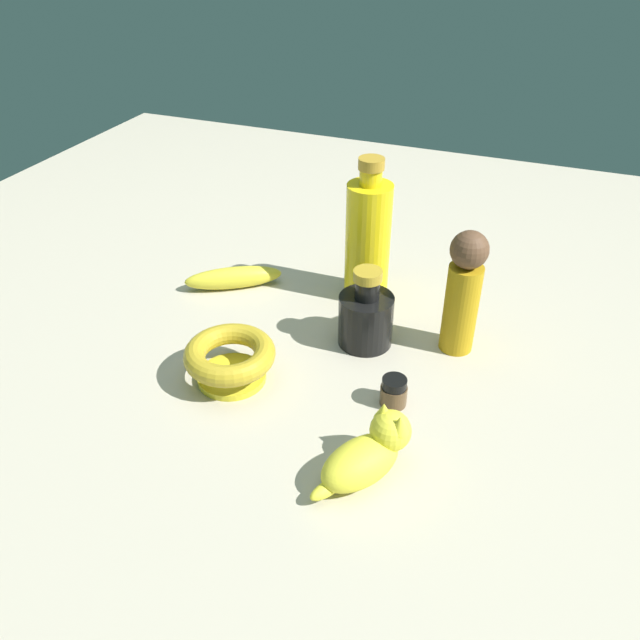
{
  "coord_description": "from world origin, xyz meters",
  "views": [
    {
      "loc": [
        -0.27,
        0.7,
        0.6
      ],
      "look_at": [
        0.0,
        0.0,
        0.08
      ],
      "focal_mm": 35.52,
      "sensor_mm": 36.0,
      "label": 1
    }
  ],
  "objects_px": {
    "bowl": "(230,358)",
    "cat_figurine": "(368,453)",
    "person_figure_adult": "(463,291)",
    "bottle_short": "(366,316)",
    "bottle_tall": "(371,239)",
    "nail_polish_jar": "(394,392)",
    "banana": "(234,278)"
  },
  "relations": [
    {
      "from": "bottle_tall",
      "to": "nail_polish_jar",
      "type": "bearing_deg",
      "value": 114.87
    },
    {
      "from": "bottle_tall",
      "to": "cat_figurine",
      "type": "distance_m",
      "value": 0.42
    },
    {
      "from": "person_figure_adult",
      "to": "nail_polish_jar",
      "type": "height_order",
      "value": "person_figure_adult"
    },
    {
      "from": "bowl",
      "to": "person_figure_adult",
      "type": "bearing_deg",
      "value": -145.61
    },
    {
      "from": "bowl",
      "to": "bottle_tall",
      "type": "height_order",
      "value": "bottle_tall"
    },
    {
      "from": "bottle_short",
      "to": "bottle_tall",
      "type": "bearing_deg",
      "value": -74.21
    },
    {
      "from": "banana",
      "to": "nail_polish_jar",
      "type": "bearing_deg",
      "value": -61.66
    },
    {
      "from": "banana",
      "to": "bottle_short",
      "type": "distance_m",
      "value": 0.28
    },
    {
      "from": "nail_polish_jar",
      "to": "cat_figurine",
      "type": "xyz_separation_m",
      "value": [
        -0.01,
        0.14,
        0.01
      ]
    },
    {
      "from": "banana",
      "to": "bottle_tall",
      "type": "bearing_deg",
      "value": -17.02
    },
    {
      "from": "person_figure_adult",
      "to": "bottle_tall",
      "type": "height_order",
      "value": "bottle_tall"
    },
    {
      "from": "nail_polish_jar",
      "to": "cat_figurine",
      "type": "relative_size",
      "value": 0.32
    },
    {
      "from": "bottle_tall",
      "to": "nail_polish_jar",
      "type": "xyz_separation_m",
      "value": [
        -0.12,
        0.26,
        -0.09
      ]
    },
    {
      "from": "bottle_tall",
      "to": "nail_polish_jar",
      "type": "height_order",
      "value": "bottle_tall"
    },
    {
      "from": "bottle_short",
      "to": "nail_polish_jar",
      "type": "bearing_deg",
      "value": 123.54
    },
    {
      "from": "bottle_short",
      "to": "cat_figurine",
      "type": "bearing_deg",
      "value": 108.84
    },
    {
      "from": "bottle_short",
      "to": "person_figure_adult",
      "type": "bearing_deg",
      "value": -164.21
    },
    {
      "from": "person_figure_adult",
      "to": "nail_polish_jar",
      "type": "distance_m",
      "value": 0.19
    },
    {
      "from": "person_figure_adult",
      "to": "bowl",
      "type": "bearing_deg",
      "value": 34.39
    },
    {
      "from": "bottle_tall",
      "to": "banana",
      "type": "relative_size",
      "value": 1.44
    },
    {
      "from": "nail_polish_jar",
      "to": "bottle_short",
      "type": "xyz_separation_m",
      "value": [
        0.08,
        -0.12,
        0.03
      ]
    },
    {
      "from": "bowl",
      "to": "nail_polish_jar",
      "type": "distance_m",
      "value": 0.24
    },
    {
      "from": "banana",
      "to": "bottle_short",
      "type": "xyz_separation_m",
      "value": [
        -0.27,
        0.07,
        0.03
      ]
    },
    {
      "from": "banana",
      "to": "bottle_short",
      "type": "height_order",
      "value": "bottle_short"
    },
    {
      "from": "bottle_tall",
      "to": "bottle_short",
      "type": "xyz_separation_m",
      "value": [
        -0.04,
        0.14,
        -0.06
      ]
    },
    {
      "from": "person_figure_adult",
      "to": "cat_figurine",
      "type": "relative_size",
      "value": 1.48
    },
    {
      "from": "nail_polish_jar",
      "to": "bottle_short",
      "type": "distance_m",
      "value": 0.15
    },
    {
      "from": "nail_polish_jar",
      "to": "bottle_short",
      "type": "height_order",
      "value": "bottle_short"
    },
    {
      "from": "bowl",
      "to": "cat_figurine",
      "type": "relative_size",
      "value": 0.97
    },
    {
      "from": "bowl",
      "to": "nail_polish_jar",
      "type": "height_order",
      "value": "bowl"
    },
    {
      "from": "bowl",
      "to": "cat_figurine",
      "type": "bearing_deg",
      "value": 157.53
    },
    {
      "from": "person_figure_adult",
      "to": "bowl",
      "type": "distance_m",
      "value": 0.36
    }
  ]
}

